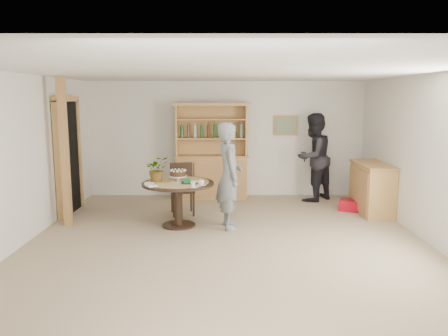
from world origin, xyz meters
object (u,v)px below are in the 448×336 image
dining_chair (182,185)px  teen_boy (229,176)px  dining_table (178,191)px  hutch (212,166)px  adult_person (313,157)px  red_suitcase (356,205)px  sideboard (372,188)px

dining_chair → teen_boy: teen_boy is taller
dining_table → teen_boy: teen_boy is taller
hutch → adult_person: (2.13, -0.24, 0.23)m
red_suitcase → dining_chair: bearing=-153.7°
dining_chair → adult_person: 2.87m
sideboard → dining_chair: (-3.56, -0.05, 0.06)m
dining_chair → adult_person: size_ratio=0.51×
teen_boy → sideboard: bearing=-79.1°
sideboard → adult_person: bearing=132.4°
sideboard → red_suitcase: bearing=148.1°
adult_person → red_suitcase: size_ratio=2.59×
hutch → dining_chair: 1.40m
dining_table → dining_chair: 0.83m
adult_person → red_suitcase: (0.67, -0.85, -0.82)m
red_suitcase → dining_table: bearing=-139.9°
dining_table → adult_person: 3.25m
dining_table → dining_chair: bearing=91.1°
hutch → teen_boy: (0.34, -2.22, 0.19)m
dining_chair → teen_boy: size_ratio=0.54×
sideboard → dining_table: 3.66m
sideboard → teen_boy: (-2.70, -0.97, 0.41)m
hutch → sideboard: (3.04, -1.24, -0.22)m
hutch → dining_table: bearing=-103.5°
sideboard → dining_table: sideboard is taller
dining_table → red_suitcase: 3.50m
hutch → dining_table: (-0.51, -2.12, -0.08)m
sideboard → dining_table: (-3.55, -0.87, 0.13)m
sideboard → red_suitcase: sideboard is taller
adult_person → red_suitcase: 1.36m
dining_chair → red_suitcase: size_ratio=1.33×
hutch → sideboard: bearing=-22.2°
dining_table → dining_chair: (-0.02, 0.83, -0.07)m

